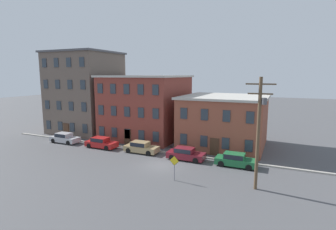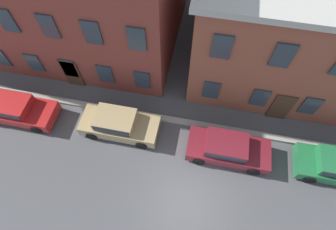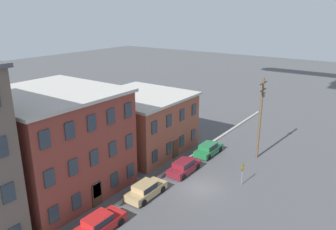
% 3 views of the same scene
% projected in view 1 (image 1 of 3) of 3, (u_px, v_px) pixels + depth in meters
% --- Properties ---
extents(ground_plane, '(200.00, 200.00, 0.00)m').
position_uv_depth(ground_plane, '(161.00, 165.00, 28.78)').
color(ground_plane, '#4C4C4F').
extents(kerb_strip, '(56.00, 0.36, 0.16)m').
position_uv_depth(kerb_strip, '(176.00, 154.00, 32.83)').
color(kerb_strip, '#9E998E').
rests_on(kerb_strip, ground_plane).
extents(apartment_corner, '(10.71, 10.12, 13.72)m').
position_uv_depth(apartment_corner, '(86.00, 92.00, 45.37)').
color(apartment_corner, '#66564C').
rests_on(apartment_corner, ground_plane).
extents(apartment_midblock, '(11.75, 11.94, 9.79)m').
position_uv_depth(apartment_midblock, '(147.00, 106.00, 41.85)').
color(apartment_midblock, brown).
rests_on(apartment_midblock, ground_plane).
extents(apartment_far, '(11.31, 11.13, 7.00)m').
position_uv_depth(apartment_far, '(224.00, 121.00, 36.66)').
color(apartment_far, brown).
rests_on(apartment_far, ground_plane).
extents(car_silver, '(4.40, 1.92, 1.43)m').
position_uv_depth(car_silver, '(65.00, 138.00, 38.36)').
color(car_silver, '#B7B7BC').
rests_on(car_silver, ground_plane).
extents(car_red, '(4.40, 1.92, 1.43)m').
position_uv_depth(car_red, '(101.00, 142.00, 35.70)').
color(car_red, '#B21E1E').
rests_on(car_red, ground_plane).
extents(car_tan, '(4.40, 1.92, 1.43)m').
position_uv_depth(car_tan, '(141.00, 147.00, 33.44)').
color(car_tan, tan).
rests_on(car_tan, ground_plane).
extents(car_maroon, '(4.40, 1.92, 1.43)m').
position_uv_depth(car_maroon, '(185.00, 153.00, 30.68)').
color(car_maroon, maroon).
rests_on(car_maroon, ground_plane).
extents(car_green, '(4.40, 1.92, 1.43)m').
position_uv_depth(car_green, '(235.00, 159.00, 28.49)').
color(car_green, '#1E6638').
rests_on(car_green, ground_plane).
extents(caution_sign, '(0.97, 0.08, 2.43)m').
position_uv_depth(caution_sign, '(174.00, 164.00, 24.45)').
color(caution_sign, slate).
rests_on(caution_sign, ground_plane).
extents(utility_pole, '(2.40, 0.44, 9.71)m').
position_uv_depth(utility_pole, '(259.00, 128.00, 22.04)').
color(utility_pole, brown).
rests_on(utility_pole, ground_plane).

